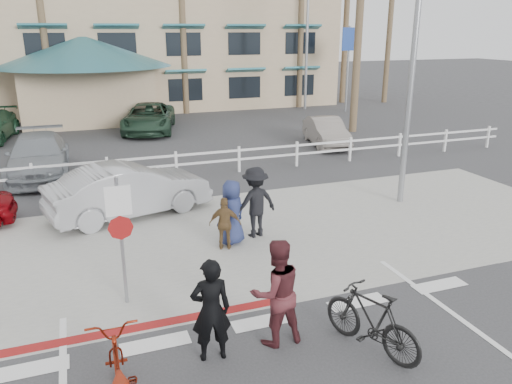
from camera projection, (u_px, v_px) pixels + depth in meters
name	position (u px, v px, depth m)	size (l,w,h in m)	color
ground	(276.00, 340.00, 8.73)	(140.00, 140.00, 0.00)	#333335
sidewalk_plaza	(209.00, 242.00, 12.74)	(22.00, 7.00, 0.01)	gray
cross_street	(177.00, 196.00, 16.32)	(40.00, 5.00, 0.01)	#333335
parking_lot	(138.00, 139.00, 24.79)	(50.00, 16.00, 0.01)	#333335
curb_red	(93.00, 336.00, 8.82)	(7.00, 0.25, 0.02)	maroon
rail_fence	(179.00, 165.00, 18.11)	(29.40, 0.16, 1.00)	silver
building	(137.00, 22.00, 35.30)	(28.00, 16.00, 11.30)	tan
sign_post	(121.00, 235.00, 9.49)	(0.50, 0.10, 2.90)	gray
streetlight_0	(414.00, 54.00, 14.37)	(0.60, 2.00, 9.00)	gray
streetlight_1	(307.00, 36.00, 32.60)	(0.60, 2.00, 9.50)	gray
info_sign	(348.00, 68.00, 32.08)	(1.20, 0.16, 5.60)	navy
palm_5	(182.00, 7.00, 30.33)	(4.00, 4.00, 13.00)	#265621
palm_7	(301.00, 0.00, 32.80)	(4.00, 4.00, 14.00)	#265621
palm_9	(391.00, 10.00, 35.24)	(4.00, 4.00, 13.00)	#265621
bike_red	(117.00, 381.00, 6.87)	(0.75, 2.14, 1.13)	maroon
rider_red	(211.00, 310.00, 7.99)	(0.65, 0.43, 1.79)	black
bike_black	(372.00, 320.00, 8.30)	(0.54, 1.91, 1.15)	black
rider_black	(276.00, 292.00, 8.41)	(0.93, 0.72, 1.91)	#4F1F24
pedestrian_a	(255.00, 202.00, 12.86)	(1.21, 0.69, 1.87)	black
pedestrian_child	(225.00, 224.00, 12.15)	(0.78, 0.33, 1.34)	brown
pedestrian_b	(232.00, 212.00, 12.43)	(0.82, 0.53, 1.67)	navy
car_white_sedan	(129.00, 190.00, 14.39)	(1.62, 4.64, 1.53)	#9B9CA1
lot_car_1	(38.00, 156.00, 18.34)	(2.09, 5.14, 1.49)	gray
lot_car_3	(326.00, 132.00, 23.21)	(1.37, 3.91, 1.29)	gray
lot_car_5	(149.00, 118.00, 26.30)	(2.46, 5.33, 1.48)	#203A29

